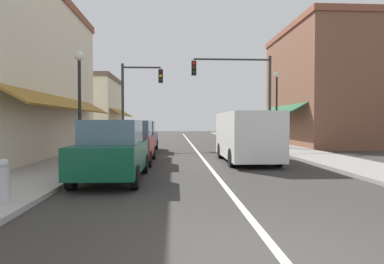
{
  "coord_description": "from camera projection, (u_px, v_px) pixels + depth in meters",
  "views": [
    {
      "loc": [
        -1.36,
        -3.98,
        1.72
      ],
      "look_at": [
        -0.29,
        15.48,
        1.13
      ],
      "focal_mm": 31.22,
      "sensor_mm": 36.0,
      "label": 1
    }
  ],
  "objects": [
    {
      "name": "storefront_right_block",
      "position": [
        314.0,
        87.0,
        24.42
      ],
      "size": [
        5.63,
        10.2,
        8.54
      ],
      "color": "brown",
      "rests_on": "ground"
    },
    {
      "name": "lane_center_stripe",
      "position": [
        194.0,
        148.0,
        22.06
      ],
      "size": [
        0.14,
        52.0,
        0.01
      ],
      "primitive_type": "cube",
      "color": "silver",
      "rests_on": "ground"
    },
    {
      "name": "parked_car_third_left",
      "position": [
        141.0,
        136.0,
        19.39
      ],
      "size": [
        1.79,
        4.11,
        1.77
      ],
      "rotation": [
        0.0,
        0.0,
        -0.0
      ],
      "color": "navy",
      "rests_on": "ground"
    },
    {
      "name": "storefront_far_left",
      "position": [
        91.0,
        109.0,
        31.45
      ],
      "size": [
        6.08,
        8.2,
        5.9
      ],
      "color": "beige",
      "rests_on": "ground"
    },
    {
      "name": "ground_plane",
      "position": [
        194.0,
        148.0,
        22.06
      ],
      "size": [
        80.0,
        80.0,
        0.0
      ],
      "primitive_type": "plane",
      "color": "#33302D"
    },
    {
      "name": "parked_car_second_left",
      "position": [
        132.0,
        142.0,
        13.84
      ],
      "size": [
        1.79,
        4.1,
        1.77
      ],
      "rotation": [
        0.0,
        0.0,
        0.0
      ],
      "color": "maroon",
      "rests_on": "ground"
    },
    {
      "name": "traffic_signal_left_corner",
      "position": [
        136.0,
        92.0,
        22.53
      ],
      "size": [
        2.82,
        0.5,
        5.65
      ],
      "color": "#333333",
      "rests_on": "ground"
    },
    {
      "name": "street_lamp_left_near",
      "position": [
        79.0,
        88.0,
        12.49
      ],
      "size": [
        0.36,
        0.36,
        4.36
      ],
      "color": "black",
      "rests_on": "ground"
    },
    {
      "name": "street_lamp_right_mid",
      "position": [
        277.0,
        97.0,
        20.65
      ],
      "size": [
        0.36,
        0.36,
        4.83
      ],
      "color": "black",
      "rests_on": "ground"
    },
    {
      "name": "traffic_signal_mast_arm",
      "position": [
        243.0,
        85.0,
        21.19
      ],
      "size": [
        5.13,
        0.5,
        5.93
      ],
      "color": "#333333",
      "rests_on": "ground"
    },
    {
      "name": "van_in_lane",
      "position": [
        246.0,
        135.0,
        14.22
      ],
      "size": [
        2.01,
        5.18,
        2.12
      ],
      "rotation": [
        0.0,
        0.0,
        -0.0
      ],
      "color": "silver",
      "rests_on": "ground"
    },
    {
      "name": "parked_car_nearest_left",
      "position": [
        113.0,
        151.0,
        9.7
      ],
      "size": [
        1.81,
        4.11,
        1.77
      ],
      "rotation": [
        0.0,
        0.0,
        -0.01
      ],
      "color": "#0F4C33",
      "rests_on": "ground"
    },
    {
      "name": "sidewalk_right",
      "position": [
        276.0,
        147.0,
        22.37
      ],
      "size": [
        2.6,
        56.0,
        0.12
      ],
      "primitive_type": "cube",
      "color": "gray",
      "rests_on": "ground"
    },
    {
      "name": "sidewalk_left",
      "position": [
        110.0,
        147.0,
        21.76
      ],
      "size": [
        2.6,
        56.0,
        0.12
      ],
      "primitive_type": "cube",
      "color": "#A39E99",
      "rests_on": "ground"
    },
    {
      "name": "fire_hydrant",
      "position": [
        4.0,
        181.0,
        6.61
      ],
      "size": [
        0.22,
        0.22,
        0.87
      ],
      "color": "#B2B2B7",
      "rests_on": "ground"
    }
  ]
}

